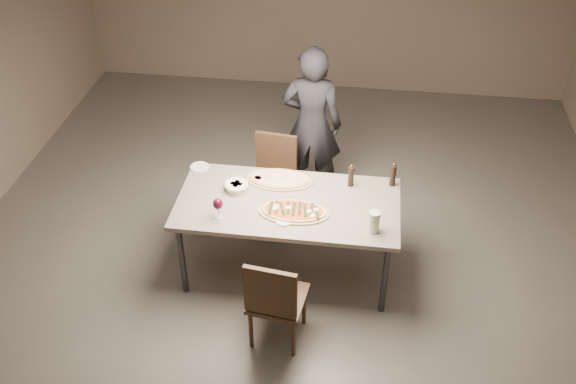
# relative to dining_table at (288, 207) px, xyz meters

# --- Properties ---
(room) EXTENTS (7.00, 7.00, 7.00)m
(room) POSITION_rel_dining_table_xyz_m (0.00, 0.00, 0.71)
(room) COLOR #5E5751
(room) RESTS_ON ground
(dining_table) EXTENTS (1.80, 0.90, 0.75)m
(dining_table) POSITION_rel_dining_table_xyz_m (0.00, 0.00, 0.00)
(dining_table) COLOR gray
(dining_table) RESTS_ON ground
(zucchini_pizza) EXTENTS (0.57, 0.32, 0.05)m
(zucchini_pizza) POSITION_rel_dining_table_xyz_m (0.06, -0.14, 0.07)
(zucchini_pizza) COLOR tan
(zucchini_pizza) RESTS_ON dining_table
(ham_pizza) EXTENTS (0.57, 0.32, 0.04)m
(ham_pizza) POSITION_rel_dining_table_xyz_m (-0.11, 0.28, 0.07)
(ham_pizza) COLOR tan
(ham_pizza) RESTS_ON dining_table
(bread_basket) EXTENTS (0.20, 0.20, 0.07)m
(bread_basket) POSITION_rel_dining_table_xyz_m (-0.44, 0.10, 0.10)
(bread_basket) COLOR #EFE3C2
(bread_basket) RESTS_ON dining_table
(oil_dish) EXTENTS (0.13, 0.13, 0.02)m
(oil_dish) POSITION_rel_dining_table_xyz_m (0.00, -0.25, 0.06)
(oil_dish) COLOR white
(oil_dish) RESTS_ON dining_table
(pepper_mill_left) EXTENTS (0.05, 0.05, 0.21)m
(pepper_mill_left) POSITION_rel_dining_table_xyz_m (0.49, 0.30, 0.15)
(pepper_mill_left) COLOR black
(pepper_mill_left) RESTS_ON dining_table
(pepper_mill_right) EXTENTS (0.06, 0.06, 0.22)m
(pepper_mill_right) POSITION_rel_dining_table_xyz_m (0.83, 0.35, 0.16)
(pepper_mill_right) COLOR black
(pepper_mill_right) RESTS_ON dining_table
(carafe) EXTENTS (0.09, 0.09, 0.18)m
(carafe) POSITION_rel_dining_table_xyz_m (0.69, -0.27, 0.15)
(carafe) COLOR silver
(carafe) RESTS_ON dining_table
(wine_glass) EXTENTS (0.08, 0.08, 0.18)m
(wine_glass) POSITION_rel_dining_table_xyz_m (-0.51, -0.27, 0.18)
(wine_glass) COLOR silver
(wine_glass) RESTS_ON dining_table
(side_plate) EXTENTS (0.16, 0.16, 0.01)m
(side_plate) POSITION_rel_dining_table_xyz_m (-0.83, 0.38, 0.06)
(side_plate) COLOR white
(side_plate) RESTS_ON dining_table
(chair_near) EXTENTS (0.46, 0.46, 0.86)m
(chair_near) POSITION_rel_dining_table_xyz_m (0.01, -0.82, -0.21)
(chair_near) COLOR #3E291A
(chair_near) RESTS_ON ground
(chair_far) EXTENTS (0.45, 0.45, 0.86)m
(chair_far) POSITION_rel_dining_table_xyz_m (-0.24, 0.74, -0.21)
(chair_far) COLOR #3E291A
(chair_far) RESTS_ON ground
(diner) EXTENTS (0.59, 0.40, 1.59)m
(diner) POSITION_rel_dining_table_xyz_m (0.07, 1.16, 0.10)
(diner) COLOR black
(diner) RESTS_ON ground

